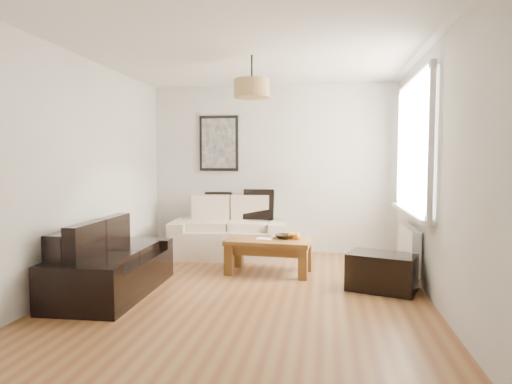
% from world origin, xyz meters
% --- Properties ---
extents(floor, '(4.50, 4.50, 0.00)m').
position_xyz_m(floor, '(0.00, 0.00, 0.00)').
color(floor, brown).
rests_on(floor, ground).
extents(ceiling, '(3.80, 4.50, 0.00)m').
position_xyz_m(ceiling, '(0.00, 0.00, 2.60)').
color(ceiling, white).
rests_on(ceiling, floor).
extents(wall_back, '(3.80, 0.04, 2.60)m').
position_xyz_m(wall_back, '(0.00, 2.25, 1.30)').
color(wall_back, silver).
rests_on(wall_back, floor).
extents(wall_front, '(3.80, 0.04, 2.60)m').
position_xyz_m(wall_front, '(0.00, -2.25, 1.30)').
color(wall_front, silver).
rests_on(wall_front, floor).
extents(wall_left, '(0.04, 4.50, 2.60)m').
position_xyz_m(wall_left, '(-1.90, 0.00, 1.30)').
color(wall_left, silver).
rests_on(wall_left, floor).
extents(wall_right, '(0.04, 4.50, 2.60)m').
position_xyz_m(wall_right, '(1.90, 0.00, 1.30)').
color(wall_right, silver).
rests_on(wall_right, floor).
extents(window_bay, '(0.14, 1.90, 1.60)m').
position_xyz_m(window_bay, '(1.86, 0.80, 1.60)').
color(window_bay, white).
rests_on(window_bay, wall_right).
extents(radiator, '(0.10, 0.90, 0.52)m').
position_xyz_m(radiator, '(1.82, 0.80, 0.38)').
color(radiator, white).
rests_on(radiator, wall_right).
extents(poster, '(0.62, 0.04, 0.87)m').
position_xyz_m(poster, '(-0.85, 2.22, 1.70)').
color(poster, black).
rests_on(poster, wall_back).
extents(pendant_shade, '(0.40, 0.40, 0.20)m').
position_xyz_m(pendant_shade, '(0.00, 0.30, 2.23)').
color(pendant_shade, tan).
rests_on(pendant_shade, ceiling).
extents(loveseat_cream, '(1.76, 1.07, 0.84)m').
position_xyz_m(loveseat_cream, '(-0.59, 1.78, 0.42)').
color(loveseat_cream, beige).
rests_on(loveseat_cream, floor).
extents(sofa_leather, '(0.85, 1.68, 0.72)m').
position_xyz_m(sofa_leather, '(-1.43, -0.25, 0.36)').
color(sofa_leather, black).
rests_on(sofa_leather, floor).
extents(coffee_table, '(1.10, 0.66, 0.43)m').
position_xyz_m(coffee_table, '(0.13, 0.86, 0.22)').
color(coffee_table, brown).
rests_on(coffee_table, floor).
extents(ottoman, '(0.82, 0.67, 0.41)m').
position_xyz_m(ottoman, '(1.45, 0.30, 0.20)').
color(ottoman, black).
rests_on(ottoman, floor).
extents(cushion_left, '(0.42, 0.15, 0.41)m').
position_xyz_m(cushion_left, '(-0.81, 1.98, 0.73)').
color(cushion_left, black).
rests_on(cushion_left, loveseat_cream).
extents(cushion_right, '(0.46, 0.16, 0.46)m').
position_xyz_m(cushion_right, '(-0.18, 1.98, 0.76)').
color(cushion_right, black).
rests_on(cushion_right, loveseat_cream).
extents(fruit_bowl, '(0.28, 0.28, 0.06)m').
position_xyz_m(fruit_bowl, '(0.31, 0.93, 0.46)').
color(fruit_bowl, black).
rests_on(fruit_bowl, coffee_table).
extents(orange_a, '(0.08, 0.08, 0.06)m').
position_xyz_m(orange_a, '(0.44, 0.93, 0.47)').
color(orange_a, orange).
rests_on(orange_a, fruit_bowl).
extents(orange_b, '(0.10, 0.10, 0.09)m').
position_xyz_m(orange_b, '(0.48, 0.90, 0.47)').
color(orange_b, orange).
rests_on(orange_b, fruit_bowl).
extents(orange_c, '(0.09, 0.09, 0.08)m').
position_xyz_m(orange_c, '(0.40, 0.96, 0.47)').
color(orange_c, orange).
rests_on(orange_c, fruit_bowl).
extents(papers, '(0.22, 0.17, 0.01)m').
position_xyz_m(papers, '(0.06, 0.88, 0.44)').
color(papers, white).
rests_on(papers, coffee_table).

